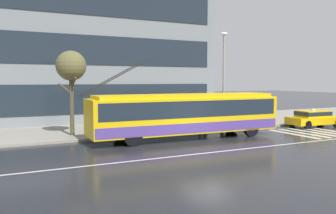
{
  "coord_description": "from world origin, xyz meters",
  "views": [
    {
      "loc": [
        -9.94,
        -15.53,
        3.57
      ],
      "look_at": [
        -0.44,
        3.7,
        1.93
      ],
      "focal_mm": 37.16,
      "sensor_mm": 36.0,
      "label": 1
    }
  ],
  "objects_px": {
    "pedestrian_walking_past": "(205,104)",
    "street_lamp": "(224,71)",
    "pedestrian_approaching_curb": "(201,105)",
    "trolleybus": "(187,114)",
    "pedestrian_at_shelter": "(221,105)",
    "taxi_ahead_of_bus": "(314,118)",
    "street_tree_bare": "(71,67)"
  },
  "relations": [
    {
      "from": "pedestrian_walking_past",
      "to": "street_lamp",
      "type": "distance_m",
      "value": 3.25
    },
    {
      "from": "pedestrian_approaching_curb",
      "to": "pedestrian_walking_past",
      "type": "relative_size",
      "value": 0.95
    },
    {
      "from": "trolleybus",
      "to": "pedestrian_at_shelter",
      "type": "relative_size",
      "value": 6.31
    },
    {
      "from": "pedestrian_approaching_curb",
      "to": "street_lamp",
      "type": "xyz_separation_m",
      "value": [
        1.55,
        -0.61,
        2.5
      ]
    },
    {
      "from": "taxi_ahead_of_bus",
      "to": "pedestrian_walking_past",
      "type": "height_order",
      "value": "pedestrian_walking_past"
    },
    {
      "from": "street_lamp",
      "to": "street_tree_bare",
      "type": "height_order",
      "value": "street_lamp"
    },
    {
      "from": "trolleybus",
      "to": "pedestrian_approaching_curb",
      "type": "distance_m",
      "value": 4.4
    },
    {
      "from": "street_tree_bare",
      "to": "street_lamp",
      "type": "bearing_deg",
      "value": -4.56
    },
    {
      "from": "trolleybus",
      "to": "street_tree_bare",
      "type": "xyz_separation_m",
      "value": [
        -6.3,
        3.45,
        2.86
      ]
    },
    {
      "from": "trolleybus",
      "to": "street_lamp",
      "type": "distance_m",
      "value": 5.91
    },
    {
      "from": "trolleybus",
      "to": "street_lamp",
      "type": "bearing_deg",
      "value": 29.41
    },
    {
      "from": "trolleybus",
      "to": "pedestrian_walking_past",
      "type": "xyz_separation_m",
      "value": [
        4.22,
        4.59,
        0.2
      ]
    },
    {
      "from": "pedestrian_at_shelter",
      "to": "trolleybus",
      "type": "bearing_deg",
      "value": -147.72
    },
    {
      "from": "trolleybus",
      "to": "pedestrian_walking_past",
      "type": "height_order",
      "value": "trolleybus"
    },
    {
      "from": "pedestrian_approaching_curb",
      "to": "pedestrian_walking_past",
      "type": "distance_m",
      "value": 1.84
    },
    {
      "from": "pedestrian_at_shelter",
      "to": "pedestrian_walking_past",
      "type": "bearing_deg",
      "value": 104.93
    },
    {
      "from": "street_tree_bare",
      "to": "taxi_ahead_of_bus",
      "type": "bearing_deg",
      "value": -10.06
    },
    {
      "from": "trolleybus",
      "to": "pedestrian_at_shelter",
      "type": "height_order",
      "value": "trolleybus"
    },
    {
      "from": "trolleybus",
      "to": "street_tree_bare",
      "type": "distance_m",
      "value": 7.73
    },
    {
      "from": "pedestrian_approaching_curb",
      "to": "street_tree_bare",
      "type": "distance_m",
      "value": 9.7
    },
    {
      "from": "taxi_ahead_of_bus",
      "to": "street_tree_bare",
      "type": "relative_size",
      "value": 0.85
    },
    {
      "from": "street_lamp",
      "to": "street_tree_bare",
      "type": "distance_m",
      "value": 10.91
    },
    {
      "from": "trolleybus",
      "to": "taxi_ahead_of_bus",
      "type": "xyz_separation_m",
      "value": [
        11.45,
        0.3,
        -0.82
      ]
    },
    {
      "from": "street_lamp",
      "to": "trolleybus",
      "type": "bearing_deg",
      "value": -150.59
    },
    {
      "from": "pedestrian_at_shelter",
      "to": "street_tree_bare",
      "type": "distance_m",
      "value": 11.28
    },
    {
      "from": "taxi_ahead_of_bus",
      "to": "pedestrian_approaching_curb",
      "type": "bearing_deg",
      "value": 161.06
    },
    {
      "from": "taxi_ahead_of_bus",
      "to": "street_tree_bare",
      "type": "xyz_separation_m",
      "value": [
        -17.75,
        3.15,
        3.68
      ]
    },
    {
      "from": "taxi_ahead_of_bus",
      "to": "street_lamp",
      "type": "xyz_separation_m",
      "value": [
        -6.88,
        2.28,
        3.54
      ]
    },
    {
      "from": "trolleybus",
      "to": "pedestrian_approaching_curb",
      "type": "relative_size",
      "value": 6.51
    },
    {
      "from": "trolleybus",
      "to": "pedestrian_at_shelter",
      "type": "distance_m",
      "value": 5.52
    },
    {
      "from": "pedestrian_approaching_curb",
      "to": "taxi_ahead_of_bus",
      "type": "bearing_deg",
      "value": -18.94
    },
    {
      "from": "taxi_ahead_of_bus",
      "to": "street_tree_bare",
      "type": "bearing_deg",
      "value": 169.94
    }
  ]
}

